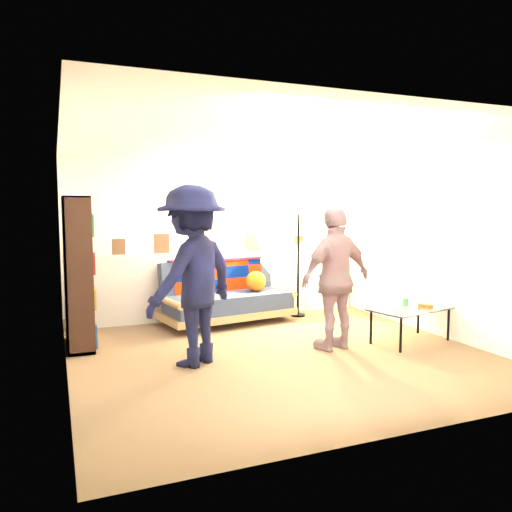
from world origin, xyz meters
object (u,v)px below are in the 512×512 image
(futon_sofa, at_px, (227,297))
(floor_lamp, at_px, (298,240))
(coffee_table, at_px, (411,310))
(bookshelf, at_px, (78,277))
(person_right, at_px, (336,278))
(person_left, at_px, (193,276))

(futon_sofa, bearing_deg, floor_lamp, 1.11)
(futon_sofa, distance_m, floor_lamp, 1.40)
(floor_lamp, bearing_deg, coffee_table, -72.56)
(futon_sofa, height_order, bookshelf, bookshelf)
(bookshelf, xyz_separation_m, coffee_table, (3.78, -1.33, -0.43))
(floor_lamp, bearing_deg, person_right, -103.01)
(person_left, bearing_deg, futon_sofa, -153.63)
(bookshelf, bearing_deg, futon_sofa, 14.80)
(person_left, bearing_deg, coffee_table, 141.96)
(floor_lamp, bearing_deg, futon_sofa, -178.89)
(futon_sofa, bearing_deg, bookshelf, -165.20)
(futon_sofa, height_order, floor_lamp, floor_lamp)
(bookshelf, height_order, person_left, person_left)
(futon_sofa, xyz_separation_m, floor_lamp, (1.16, 0.02, 0.79))
(futon_sofa, relative_size, person_right, 1.19)
(bookshelf, distance_m, floor_lamp, 3.25)
(person_right, bearing_deg, bookshelf, -35.93)
(person_right, bearing_deg, futon_sofa, -79.23)
(coffee_table, xyz_separation_m, person_right, (-1.01, 0.09, 0.44))
(futon_sofa, height_order, coffee_table, futon_sofa)
(bookshelf, distance_m, person_right, 3.04)
(person_right, bearing_deg, floor_lamp, -114.84)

